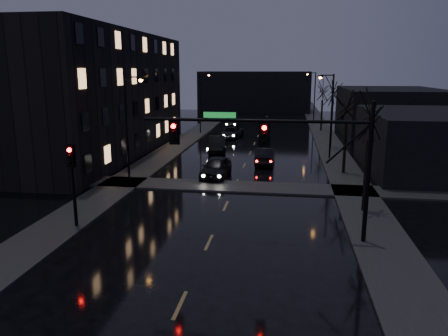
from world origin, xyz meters
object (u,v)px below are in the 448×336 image
(oncoming_car_b, at_px, (217,144))
(lead_car, at_px, (265,156))
(oncoming_car_d, at_px, (233,122))
(oncoming_car_c, at_px, (231,133))
(oncoming_car_a, at_px, (216,167))

(oncoming_car_b, bearing_deg, lead_car, -53.20)
(oncoming_car_d, bearing_deg, lead_car, -81.05)
(oncoming_car_c, distance_m, oncoming_car_d, 11.13)
(oncoming_car_c, bearing_deg, lead_car, -63.33)
(oncoming_car_a, xyz_separation_m, oncoming_car_d, (-2.63, 31.41, -0.12))
(lead_car, bearing_deg, oncoming_car_c, -70.79)
(oncoming_car_a, height_order, oncoming_car_b, oncoming_car_a)
(oncoming_car_c, xyz_separation_m, lead_car, (5.05, -14.78, 0.07))
(lead_car, bearing_deg, oncoming_car_b, -45.45)
(oncoming_car_c, bearing_deg, oncoming_car_d, 103.89)
(oncoming_car_d, xyz_separation_m, lead_car, (6.23, -25.85, 0.05))
(oncoming_car_a, bearing_deg, lead_car, 60.31)
(oncoming_car_d, height_order, lead_car, lead_car)
(oncoming_car_d, distance_m, lead_car, 26.59)
(oncoming_car_c, height_order, oncoming_car_d, oncoming_car_d)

